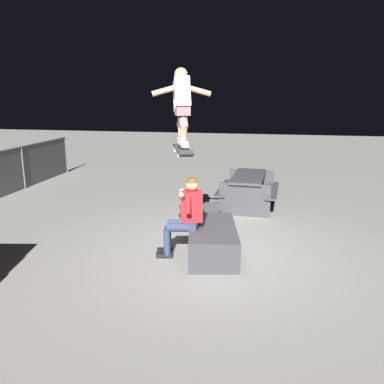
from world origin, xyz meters
TOP-DOWN VIEW (x-y plane):
  - ground_plane at (0.00, 0.00)m, footprint 40.00×40.00m
  - ledge_box_main at (0.03, 0.03)m, footprint 1.66×1.03m
  - person_sitting_on_ledge at (-0.12, 0.45)m, footprint 0.60×0.78m
  - skateboard at (-0.26, 0.46)m, footprint 1.03×0.52m
  - skater_airborne at (-0.20, 0.48)m, footprint 0.63×0.86m
  - kicker_ramp at (1.66, 0.40)m, footprint 1.30×1.25m
  - picnic_table_back at (2.96, -0.40)m, footprint 1.76×1.42m

SIDE VIEW (x-z plane):
  - ground_plane at x=0.00m, z-range 0.00..0.00m
  - kicker_ramp at x=1.66m, z-range -0.12..0.25m
  - ledge_box_main at x=0.03m, z-range 0.00..0.48m
  - picnic_table_back at x=2.96m, z-range 0.12..0.87m
  - person_sitting_on_ledge at x=-0.12m, z-range 0.07..1.38m
  - skateboard at x=-0.26m, z-range 1.70..1.83m
  - skater_airborne at x=-0.20m, z-range 1.89..3.01m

